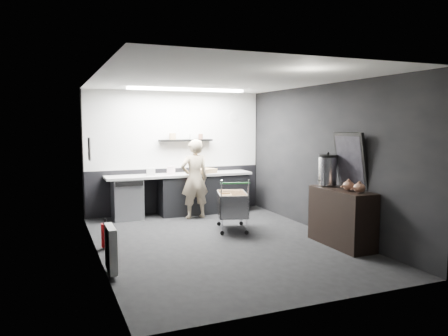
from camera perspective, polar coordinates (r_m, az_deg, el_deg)
name	(u,v)px	position (r m, az deg, el deg)	size (l,w,h in m)	color
floor	(221,242)	(7.46, -0.34, -9.67)	(5.50, 5.50, 0.00)	black
ceiling	(221,80)	(7.22, -0.35, 11.44)	(5.50, 5.50, 0.00)	silver
wall_back	(176,152)	(9.82, -6.34, 2.05)	(5.50, 5.50, 0.00)	black
wall_front	(317,184)	(4.79, 12.02, -2.07)	(5.50, 5.50, 0.00)	black
wall_left	(96,167)	(6.74, -16.33, 0.09)	(5.50, 5.50, 0.00)	black
wall_right	(323,159)	(8.18, 12.78, 1.17)	(5.50, 5.50, 0.00)	black
kitchen_wall_panel	(176,130)	(9.78, -6.35, 4.97)	(3.95, 0.02, 1.70)	silver
dado_panel	(176,190)	(9.89, -6.26, -2.87)	(3.95, 0.02, 1.00)	black
floating_shelf	(186,140)	(9.73, -5.02, 3.63)	(1.20, 0.22, 0.04)	black
wall_clock	(234,117)	(10.24, 1.26, 6.73)	(0.20, 0.20, 0.03)	silver
poster	(89,149)	(8.01, -17.20, 2.40)	(0.02, 0.30, 0.40)	silver
poster_red_band	(89,145)	(8.01, -17.18, 2.90)	(0.01, 0.22, 0.10)	red
radiator	(111,249)	(6.05, -14.57, -10.16)	(0.10, 0.50, 0.60)	silver
ceiling_strip	(187,90)	(8.96, -4.84, 10.15)	(2.40, 0.20, 0.04)	white
prep_counter	(186,194)	(9.64, -4.97, -3.34)	(3.20, 0.61, 0.90)	black
person	(195,179)	(9.18, -3.86, -1.44)	(0.61, 0.40, 1.67)	beige
shopping_cart	(232,206)	(8.19, 1.04, -4.97)	(0.75, 1.02, 0.96)	silver
sideboard	(341,210)	(7.43, 15.05, -5.28)	(0.53, 1.24, 1.86)	black
fire_extinguisher	(106,234)	(7.31, -15.20, -8.37)	(0.14, 0.14, 0.47)	red
cardboard_box	(204,171)	(9.65, -2.65, -0.38)	(0.48, 0.36, 0.10)	#A38257
pink_tub	(171,170)	(9.48, -6.92, -0.28)	(0.18, 0.18, 0.18)	white
white_container	(151,172)	(9.32, -9.53, -0.49)	(0.18, 0.14, 0.16)	silver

